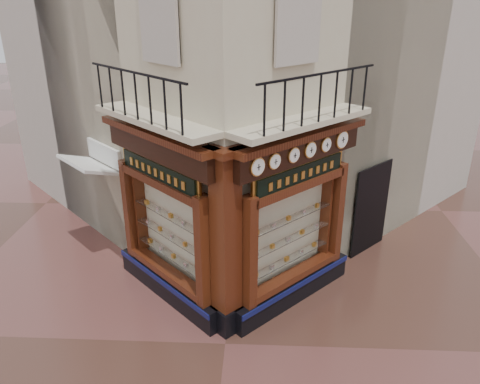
# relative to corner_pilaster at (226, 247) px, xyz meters

# --- Properties ---
(ground) EXTENTS (80.00, 80.00, 0.00)m
(ground) POSITION_rel_corner_pilaster_xyz_m (0.00, -0.50, -1.95)
(ground) COLOR #472A21
(ground) RESTS_ON ground
(main_building) EXTENTS (11.31, 11.31, 12.00)m
(main_building) POSITION_rel_corner_pilaster_xyz_m (0.00, 5.66, 4.05)
(main_building) COLOR beige
(main_building) RESTS_ON ground
(neighbour_left) EXTENTS (11.31, 11.31, 11.00)m
(neighbour_left) POSITION_rel_corner_pilaster_xyz_m (-2.47, 8.13, 3.55)
(neighbour_left) COLOR #B7ACA0
(neighbour_left) RESTS_ON ground
(neighbour_right) EXTENTS (11.31, 11.31, 11.00)m
(neighbour_right) POSITION_rel_corner_pilaster_xyz_m (2.47, 8.13, 3.55)
(neighbour_right) COLOR #B7ACA0
(neighbour_right) RESTS_ON ground
(shopfront_left) EXTENTS (2.86, 2.86, 3.98)m
(shopfront_left) POSITION_rel_corner_pilaster_xyz_m (-1.41, 1.07, 0.03)
(shopfront_left) COLOR black
(shopfront_left) RESTS_ON ground
(shopfront_right) EXTENTS (2.86, 2.86, 3.98)m
(shopfront_right) POSITION_rel_corner_pilaster_xyz_m (1.41, 1.07, 0.03)
(shopfront_right) COLOR black
(shopfront_right) RESTS_ON ground
(corner_pilaster) EXTENTS (0.85, 0.85, 3.98)m
(corner_pilaster) POSITION_rel_corner_pilaster_xyz_m (0.00, 0.00, 0.00)
(corner_pilaster) COLOR black
(corner_pilaster) RESTS_ON ground
(balcony) EXTENTS (5.94, 2.97, 1.03)m
(balcony) POSITION_rel_corner_pilaster_xyz_m (0.00, 0.99, 2.27)
(balcony) COLOR beige
(balcony) RESTS_ON ground
(clock_a) EXTENTS (0.29, 0.29, 0.36)m
(clock_a) POSITION_rel_corner_pilaster_xyz_m (0.59, -0.01, 1.67)
(clock_a) COLOR gold
(clock_a) RESTS_ON ground
(clock_b) EXTENTS (0.26, 0.26, 0.31)m
(clock_b) POSITION_rel_corner_pilaster_xyz_m (0.90, 0.30, 1.67)
(clock_b) COLOR gold
(clock_b) RESTS_ON ground
(clock_c) EXTENTS (0.26, 0.26, 0.32)m
(clock_c) POSITION_rel_corner_pilaster_xyz_m (1.28, 0.68, 1.67)
(clock_c) COLOR gold
(clock_c) RESTS_ON ground
(clock_d) EXTENTS (0.28, 0.28, 0.34)m
(clock_d) POSITION_rel_corner_pilaster_xyz_m (1.63, 1.03, 1.67)
(clock_d) COLOR gold
(clock_d) RESTS_ON ground
(clock_e) EXTENTS (0.26, 0.26, 0.32)m
(clock_e) POSITION_rel_corner_pilaster_xyz_m (1.98, 1.38, 1.67)
(clock_e) COLOR gold
(clock_e) RESTS_ON ground
(clock_f) EXTENTS (0.32, 0.32, 0.40)m
(clock_f) POSITION_rel_corner_pilaster_xyz_m (2.37, 1.77, 1.67)
(clock_f) COLOR gold
(clock_f) RESTS_ON ground
(awning) EXTENTS (1.83, 1.83, 0.38)m
(awning) POSITION_rel_corner_pilaster_xyz_m (-3.69, 2.99, -1.95)
(awning) COLOR silver
(awning) RESTS_ON ground
(signboard_left) EXTENTS (2.01, 2.01, 0.54)m
(signboard_left) POSITION_rel_corner_pilaster_xyz_m (-1.46, 1.01, 1.15)
(signboard_left) COLOR gold
(signboard_left) RESTS_ON ground
(signboard_right) EXTENTS (1.97, 1.97, 0.53)m
(signboard_right) POSITION_rel_corner_pilaster_xyz_m (1.46, 1.01, 1.15)
(signboard_right) COLOR gold
(signboard_right) RESTS_ON ground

